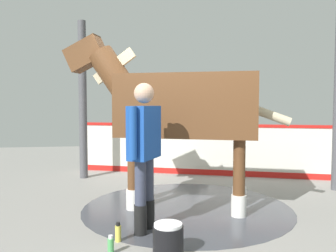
{
  "coord_description": "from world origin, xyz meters",
  "views": [
    {
      "loc": [
        -4.6,
        0.89,
        1.5
      ],
      "look_at": [
        -0.13,
        0.24,
        1.21
      ],
      "focal_mm": 37.53,
      "sensor_mm": 36.0,
      "label": 1
    }
  ],
  "objects_px": {
    "horse": "(179,108)",
    "wash_bucket": "(168,240)",
    "bottle_shampoo": "(118,233)",
    "bottle_spray": "(111,245)",
    "handler": "(144,146)"
  },
  "relations": [
    {
      "from": "bottle_shampoo",
      "to": "wash_bucket",
      "type": "bearing_deg",
      "value": -131.1
    },
    {
      "from": "horse",
      "to": "handler",
      "type": "height_order",
      "value": "horse"
    },
    {
      "from": "horse",
      "to": "bottle_spray",
      "type": "distance_m",
      "value": 2.21
    },
    {
      "from": "horse",
      "to": "wash_bucket",
      "type": "relative_size",
      "value": 9.72
    },
    {
      "from": "wash_bucket",
      "to": "horse",
      "type": "bearing_deg",
      "value": -13.95
    },
    {
      "from": "bottle_shampoo",
      "to": "horse",
      "type": "bearing_deg",
      "value": -37.33
    },
    {
      "from": "horse",
      "to": "handler",
      "type": "distance_m",
      "value": 1.14
    },
    {
      "from": "horse",
      "to": "bottle_spray",
      "type": "height_order",
      "value": "horse"
    },
    {
      "from": "handler",
      "to": "bottle_spray",
      "type": "xyz_separation_m",
      "value": [
        -0.58,
        0.39,
        -0.93
      ]
    },
    {
      "from": "horse",
      "to": "wash_bucket",
      "type": "height_order",
      "value": "horse"
    },
    {
      "from": "bottle_shampoo",
      "to": "bottle_spray",
      "type": "height_order",
      "value": "bottle_shampoo"
    },
    {
      "from": "handler",
      "to": "bottle_shampoo",
      "type": "xyz_separation_m",
      "value": [
        -0.27,
        0.31,
        -0.91
      ]
    },
    {
      "from": "bottle_spray",
      "to": "wash_bucket",
      "type": "bearing_deg",
      "value": -101.81
    },
    {
      "from": "horse",
      "to": "bottle_shampoo",
      "type": "xyz_separation_m",
      "value": [
        -1.16,
        0.88,
        -1.34
      ]
    },
    {
      "from": "horse",
      "to": "wash_bucket",
      "type": "distance_m",
      "value": 2.07
    }
  ]
}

